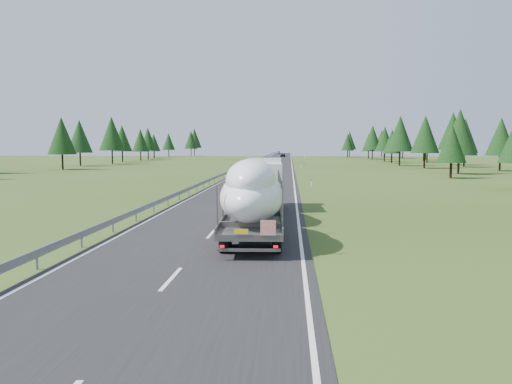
# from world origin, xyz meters

# --- Properties ---
(ground) EXTENTS (400.00, 400.00, 0.00)m
(ground) POSITION_xyz_m (0.00, 0.00, 0.00)
(ground) COLOR #314517
(ground) RESTS_ON ground
(road_surface) EXTENTS (10.00, 400.00, 0.02)m
(road_surface) POSITION_xyz_m (0.00, 100.00, 0.01)
(road_surface) COLOR black
(road_surface) RESTS_ON ground
(guardrail) EXTENTS (0.10, 400.00, 0.76)m
(guardrail) POSITION_xyz_m (-5.30, 99.94, 0.60)
(guardrail) COLOR slate
(guardrail) RESTS_ON ground
(marker_posts) EXTENTS (0.13, 350.08, 1.00)m
(marker_posts) POSITION_xyz_m (6.50, 155.00, 0.54)
(marker_posts) COLOR silver
(marker_posts) RESTS_ON ground
(highway_sign) EXTENTS (0.08, 0.90, 2.60)m
(highway_sign) POSITION_xyz_m (7.20, 80.00, 1.81)
(highway_sign) COLOR slate
(highway_sign) RESTS_ON ground
(tree_line_right) EXTENTS (26.41, 242.48, 12.60)m
(tree_line_right) POSITION_xyz_m (38.62, 94.12, 6.82)
(tree_line_right) COLOR black
(tree_line_right) RESTS_ON ground
(tree_line_left) EXTENTS (15.23, 242.98, 12.65)m
(tree_line_left) POSITION_xyz_m (-42.92, 91.69, 7.02)
(tree_line_left) COLOR black
(tree_line_left) RESTS_ON ground
(boat_truck) EXTENTS (3.28, 19.66, 4.00)m
(boat_truck) POSITION_xyz_m (2.19, 2.66, 2.18)
(boat_truck) COLOR silver
(boat_truck) RESTS_ON ground
(distant_van) EXTENTS (2.92, 6.23, 1.72)m
(distant_van) POSITION_xyz_m (-0.65, 84.53, 0.86)
(distant_van) COLOR silver
(distant_van) RESTS_ON ground
(distant_car_dark) EXTENTS (2.31, 4.78, 1.57)m
(distant_car_dark) POSITION_xyz_m (1.22, 181.20, 0.79)
(distant_car_dark) COLOR black
(distant_car_dark) RESTS_ON ground
(distant_car_blue) EXTENTS (1.92, 4.77, 1.54)m
(distant_car_blue) POSITION_xyz_m (-2.24, 255.00, 0.77)
(distant_car_blue) COLOR #1A1C49
(distant_car_blue) RESTS_ON ground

